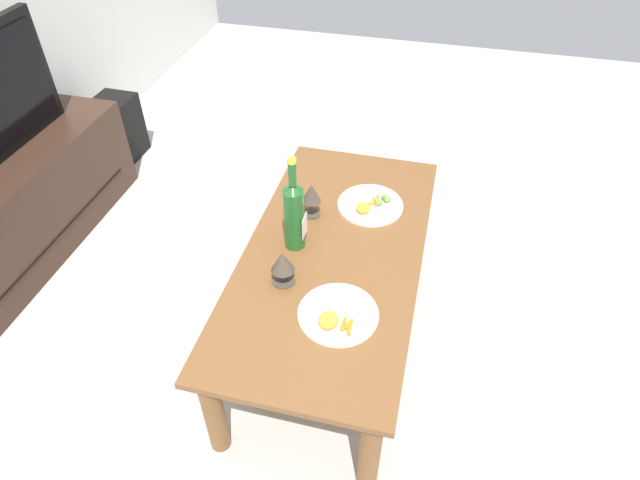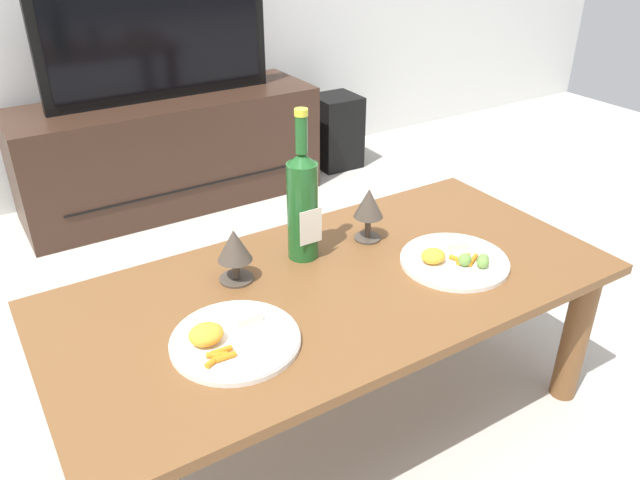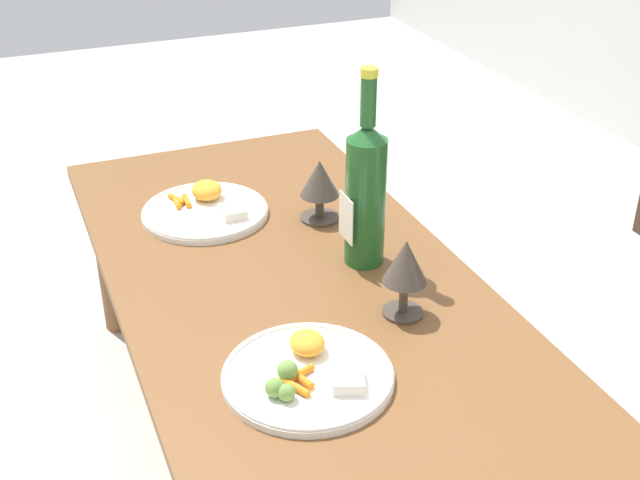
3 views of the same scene
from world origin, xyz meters
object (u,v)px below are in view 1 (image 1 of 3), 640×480
dining_table (333,265)px  floor_speaker (119,127)px  goblet_right (311,195)px  goblet_left (283,263)px  dinner_plate_left (337,314)px  wine_bottle (294,213)px  dinner_plate_right (370,204)px  tv_stand (17,208)px

dining_table → floor_speaker: 1.84m
floor_speaker → goblet_right: 1.65m
goblet_right → goblet_left: bearing=180.0°
floor_speaker → dining_table: bearing=-121.8°
goblet_right → dinner_plate_left: 0.55m
wine_bottle → dinner_plate_left: 0.41m
floor_speaker → dinner_plate_right: dinner_plate_right is taller
wine_bottle → dinner_plate_right: (0.30, -0.23, -0.14)m
tv_stand → floor_speaker: size_ratio=3.56×
wine_bottle → dinner_plate_right: wine_bottle is taller
goblet_right → dinner_plate_left: bearing=-156.4°
wine_bottle → goblet_right: wine_bottle is taller
wine_bottle → tv_stand: bearing=84.4°
wine_bottle → goblet_right: (0.19, -0.01, -0.05)m
dining_table → goblet_left: size_ratio=10.04×
wine_bottle → dinner_plate_left: size_ratio=1.43×
dinner_plate_left → goblet_right: bearing=23.6°
goblet_right → dinner_plate_left: (-0.50, -0.22, -0.09)m
dining_table → wine_bottle: bearing=90.3°
wine_bottle → dinner_plate_left: (-0.30, -0.23, -0.14)m
wine_bottle → goblet_left: 0.20m
floor_speaker → goblet_right: size_ratio=2.52×
dining_table → dinner_plate_left: 0.33m
tv_stand → dinner_plate_right: bearing=-84.3°
dining_table → goblet_right: bearing=35.3°
goblet_left → goblet_right: size_ratio=0.92×
dining_table → floor_speaker: bearing=56.6°
dining_table → goblet_left: (-0.19, 0.14, 0.16)m
dining_table → goblet_left: bearing=144.9°
goblet_right → tv_stand: bearing=92.3°
floor_speaker → dinner_plate_right: size_ratio=1.37×
goblet_left → dining_table: bearing=-35.1°
dining_table → tv_stand: (0.14, 1.55, -0.12)m
goblet_left → goblet_right: goblet_right is taller
goblet_left → goblet_right: (0.38, -0.00, 0.01)m
goblet_left → dinner_plate_right: goblet_left is taller
tv_stand → dinner_plate_right: (0.16, -1.63, 0.21)m
floor_speaker → dinner_plate_right: 1.78m
goblet_right → floor_speaker: bearing=59.6°
dining_table → goblet_right: (0.19, 0.14, 0.17)m
goblet_right → dinner_plate_right: (0.11, -0.22, -0.09)m
tv_stand → goblet_right: (0.06, -1.41, 0.29)m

